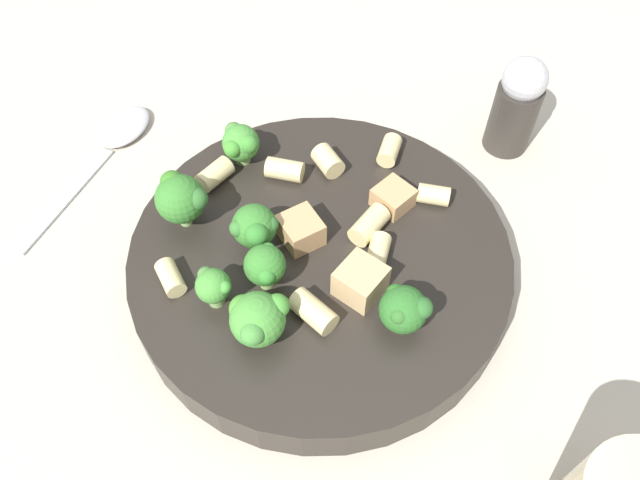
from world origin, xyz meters
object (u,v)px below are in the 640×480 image
at_px(rigatoni_7, 389,150).
at_px(broccoli_floret_5, 404,309).
at_px(rigatoni_5, 369,225).
at_px(pasta_bowl, 320,259).
at_px(broccoli_floret_0, 254,228).
at_px(broccoli_floret_3, 257,318).
at_px(broccoli_floret_1, 213,286).
at_px(pepper_shaker, 517,105).
at_px(rigatoni_4, 378,253).
at_px(rigatoni_6, 285,170).
at_px(broccoli_floret_4, 181,198).
at_px(rigatoni_3, 311,311).
at_px(chicken_chunk_0, 301,230).
at_px(broccoli_floret_6, 240,143).
at_px(rigatoni_8, 171,278).
at_px(rigatoni_2, 325,161).
at_px(broccoli_floret_2, 265,266).
at_px(spoon, 110,144).
at_px(chicken_chunk_1, 393,197).
at_px(rigatoni_0, 433,195).
at_px(chicken_chunk_2, 361,281).
at_px(rigatoni_1, 215,174).

bearing_deg(rigatoni_7, broccoli_floret_5, 93.76).
bearing_deg(rigatoni_5, pasta_bowl, 27.75).
relative_size(broccoli_floret_0, broccoli_floret_3, 0.98).
bearing_deg(broccoli_floret_1, broccoli_floret_0, -114.05).
bearing_deg(pepper_shaker, broccoli_floret_0, 37.76).
bearing_deg(rigatoni_4, rigatoni_6, -44.76).
relative_size(rigatoni_4, rigatoni_7, 1.14).
xyz_separation_m(broccoli_floret_4, rigatoni_4, (-0.13, 0.02, -0.02)).
xyz_separation_m(rigatoni_3, chicken_chunk_0, (0.01, -0.06, 0.00)).
xyz_separation_m(broccoli_floret_6, rigatoni_8, (0.03, 0.11, -0.01)).
relative_size(rigatoni_2, pepper_shaker, 0.26).
relative_size(broccoli_floret_2, spoon, 0.21).
distance_m(rigatoni_8, spoon, 0.18).
xyz_separation_m(rigatoni_6, spoon, (0.15, -0.05, -0.03)).
bearing_deg(broccoli_floret_6, rigatoni_3, 115.86).
relative_size(broccoli_floret_0, rigatoni_5, 1.22).
xyz_separation_m(broccoli_floret_6, rigatoni_7, (-0.11, -0.01, -0.01)).
distance_m(rigatoni_7, chicken_chunk_1, 0.05).
distance_m(rigatoni_0, pepper_shaker, 0.12).
bearing_deg(broccoli_floret_6, chicken_chunk_2, 130.61).
bearing_deg(chicken_chunk_2, rigatoni_0, -121.51).
xyz_separation_m(pasta_bowl, broccoli_floret_4, (0.09, -0.02, 0.04)).
relative_size(rigatoni_2, chicken_chunk_2, 0.83).
bearing_deg(broccoli_floret_4, broccoli_floret_1, 117.40).
bearing_deg(rigatoni_7, rigatoni_3, 72.00).
bearing_deg(rigatoni_6, broccoli_floret_2, 89.20).
relative_size(rigatoni_2, rigatoni_5, 0.77).
height_order(rigatoni_0, rigatoni_7, same).
xyz_separation_m(broccoli_floret_2, rigatoni_2, (-0.03, -0.10, -0.01)).
distance_m(broccoli_floret_3, spoon, 0.24).
bearing_deg(rigatoni_1, spoon, -29.06).
height_order(rigatoni_6, spoon, rigatoni_6).
relative_size(pasta_bowl, rigatoni_2, 11.51).
xyz_separation_m(rigatoni_3, chicken_chunk_2, (-0.03, -0.02, 0.00)).
bearing_deg(rigatoni_2, rigatoni_7, -161.75).
height_order(rigatoni_7, rigatoni_8, same).
height_order(rigatoni_3, rigatoni_6, same).
bearing_deg(rigatoni_2, chicken_chunk_0, 80.48).
xyz_separation_m(broccoli_floret_6, spoon, (0.12, -0.04, -0.05)).
height_order(rigatoni_4, rigatoni_7, same).
height_order(broccoli_floret_2, spoon, broccoli_floret_2).
relative_size(broccoli_floret_5, chicken_chunk_0, 1.25).
distance_m(chicken_chunk_1, spoon, 0.24).
height_order(rigatoni_3, pepper_shaker, pepper_shaker).
bearing_deg(rigatoni_3, pepper_shaker, -126.55).
height_order(broccoli_floret_3, broccoli_floret_5, broccoli_floret_3).
height_order(broccoli_floret_1, rigatoni_3, broccoli_floret_1).
height_order(broccoli_floret_2, broccoli_floret_3, broccoli_floret_3).
bearing_deg(chicken_chunk_2, pepper_shaker, -123.71).
height_order(broccoli_floret_5, broccoli_floret_6, same).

